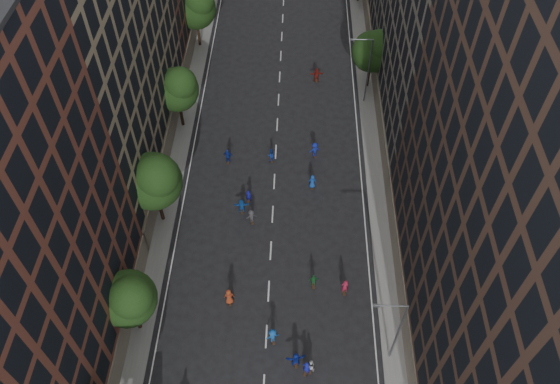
# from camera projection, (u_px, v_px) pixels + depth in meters

# --- Properties ---
(ground) EXTENTS (240.00, 240.00, 0.00)m
(ground) POSITION_uv_depth(u_px,v_px,m) (277.00, 127.00, 64.77)
(ground) COLOR black
(ground) RESTS_ON ground
(sidewalk_left) EXTENTS (4.00, 105.00, 0.15)m
(sidewalk_left) POSITION_uv_depth(u_px,v_px,m) (186.00, 84.00, 69.76)
(sidewalk_left) COLOR slate
(sidewalk_left) RESTS_ON ground
(sidewalk_right) EXTENTS (4.00, 105.00, 0.15)m
(sidewalk_right) POSITION_uv_depth(u_px,v_px,m) (373.00, 88.00, 69.26)
(sidewalk_right) COLOR slate
(sidewalk_right) RESTS_ON ground
(bldg_left_b) EXTENTS (14.00, 26.00, 34.00)m
(bldg_left_b) POSITION_uv_depth(u_px,v_px,m) (63.00, 23.00, 48.90)
(bldg_left_b) COLOR #806E53
(bldg_left_b) RESTS_ON ground
(tree_left_1) EXTENTS (4.80, 4.80, 8.21)m
(tree_left_1) POSITION_uv_depth(u_px,v_px,m) (129.00, 298.00, 44.01)
(tree_left_1) COLOR black
(tree_left_1) RESTS_ON ground
(tree_left_2) EXTENTS (5.60, 5.60, 9.45)m
(tree_left_2) POSITION_uv_depth(u_px,v_px,m) (154.00, 180.00, 51.05)
(tree_left_2) COLOR black
(tree_left_2) RESTS_ON ground
(tree_left_3) EXTENTS (5.00, 5.00, 8.58)m
(tree_left_3) POSITION_uv_depth(u_px,v_px,m) (178.00, 88.00, 60.43)
(tree_left_3) COLOR black
(tree_left_3) RESTS_ON ground
(tree_left_4) EXTENTS (5.40, 5.40, 9.08)m
(tree_left_4) POSITION_uv_depth(u_px,v_px,m) (196.00, 6.00, 70.44)
(tree_left_4) COLOR black
(tree_left_4) RESTS_ON ground
(tree_right_a) EXTENTS (5.00, 5.00, 8.39)m
(tree_right_a) POSITION_uv_depth(u_px,v_px,m) (374.00, 50.00, 65.23)
(tree_right_a) COLOR black
(tree_right_a) RESTS_ON ground
(streetlamp_near) EXTENTS (2.64, 0.22, 9.06)m
(streetlamp_near) POSITION_uv_depth(u_px,v_px,m) (396.00, 329.00, 42.67)
(streetlamp_near) COLOR #595B60
(streetlamp_near) RESTS_ON ground
(streetlamp_far) EXTENTS (2.64, 0.22, 9.06)m
(streetlamp_far) POSITION_uv_depth(u_px,v_px,m) (367.00, 68.00, 63.78)
(streetlamp_far) COLOR #595B60
(streetlamp_far) RESTS_ON ground
(skater_1) EXTENTS (0.79, 0.68, 1.84)m
(skater_1) POSITION_uv_depth(u_px,v_px,m) (307.00, 368.00, 45.05)
(skater_1) COLOR #13179A
(skater_1) RESTS_ON ground
(skater_3) EXTENTS (1.30, 1.01, 1.77)m
(skater_3) POSITION_uv_depth(u_px,v_px,m) (273.00, 336.00, 46.88)
(skater_3) COLOR #144CA3
(skater_3) RESTS_ON ground
(skater_5) EXTENTS (1.73, 0.86, 1.78)m
(skater_5) POSITION_uv_depth(u_px,v_px,m) (296.00, 360.00, 45.54)
(skater_5) COLOR #122495
(skater_5) RESTS_ON ground
(skater_6) EXTENTS (1.03, 0.76, 1.94)m
(skater_6) POSITION_uv_depth(u_px,v_px,m) (229.00, 297.00, 49.22)
(skater_6) COLOR #9D371A
(skater_6) RESTS_ON ground
(skater_7) EXTENTS (0.71, 0.49, 1.88)m
(skater_7) POSITION_uv_depth(u_px,v_px,m) (345.00, 287.00, 49.91)
(skater_7) COLOR #AC1C3B
(skater_7) RESTS_ON ground
(skater_8) EXTENTS (0.78, 0.62, 1.58)m
(skater_8) POSITION_uv_depth(u_px,v_px,m) (310.00, 366.00, 45.30)
(skater_8) COLOR silver
(skater_8) RESTS_ON ground
(skater_9) EXTENTS (1.23, 0.91, 1.69)m
(skater_9) POSITION_uv_depth(u_px,v_px,m) (252.00, 217.00, 55.19)
(skater_9) COLOR #39383D
(skater_9) RESTS_ON ground
(skater_10) EXTENTS (1.02, 0.51, 1.67)m
(skater_10) POSITION_uv_depth(u_px,v_px,m) (314.00, 281.00, 50.45)
(skater_10) COLOR #1E642C
(skater_10) RESTS_ON ground
(skater_11) EXTENTS (1.66, 0.71, 1.73)m
(skater_11) POSITION_uv_depth(u_px,v_px,m) (242.00, 206.00, 56.04)
(skater_11) COLOR blue
(skater_11) RESTS_ON ground
(skater_12) EXTENTS (0.86, 0.58, 1.71)m
(skater_12) POSITION_uv_depth(u_px,v_px,m) (312.00, 182.00, 58.16)
(skater_12) COLOR #1543AB
(skater_12) RESTS_ON ground
(skater_13) EXTENTS (0.68, 0.52, 1.65)m
(skater_13) POSITION_uv_depth(u_px,v_px,m) (249.00, 196.00, 56.93)
(skater_13) COLOR #11128E
(skater_13) RESTS_ON ground
(skater_14) EXTENTS (0.98, 0.87, 1.67)m
(skater_14) POSITION_uv_depth(u_px,v_px,m) (271.00, 155.00, 60.71)
(skater_14) COLOR #1435AA
(skater_14) RESTS_ON ground
(skater_15) EXTENTS (1.37, 1.07, 1.87)m
(skater_15) POSITION_uv_depth(u_px,v_px,m) (315.00, 150.00, 61.08)
(skater_15) COLOR #122199
(skater_15) RESTS_ON ground
(skater_16) EXTENTS (1.16, 0.65, 1.87)m
(skater_16) POSITION_uv_depth(u_px,v_px,m) (228.00, 156.00, 60.46)
(skater_16) COLOR navy
(skater_16) RESTS_ON ground
(skater_17) EXTENTS (1.80, 0.75, 1.89)m
(skater_17) POSITION_uv_depth(u_px,v_px,m) (317.00, 75.00, 69.58)
(skater_17) COLOR maroon
(skater_17) RESTS_ON ground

